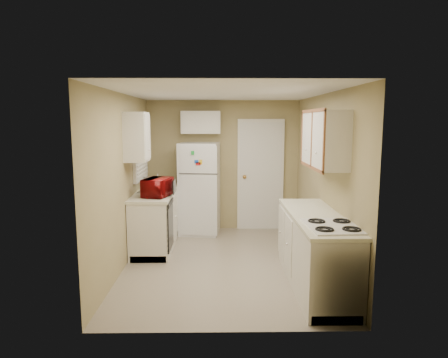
{
  "coord_description": "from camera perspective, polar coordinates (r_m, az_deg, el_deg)",
  "views": [
    {
      "loc": [
        -0.08,
        -5.5,
        2.03
      ],
      "look_at": [
        0.0,
        0.5,
        1.15
      ],
      "focal_mm": 32.0,
      "sensor_mm": 36.0,
      "label": 1
    }
  ],
  "objects": [
    {
      "name": "soap_bottle",
      "position": [
        7.09,
        -9.44,
        -0.14
      ],
      "size": [
        0.1,
        0.1,
        0.21
      ],
      "primitive_type": "imported",
      "rotation": [
        0.0,
        0.0,
        0.03
      ],
      "color": "beige",
      "rests_on": "left_counter"
    },
    {
      "name": "interior_door",
      "position": [
        7.47,
        5.23,
        0.53
      ],
      "size": [
        0.86,
        0.06,
        2.08
      ],
      "primitive_type": "cube",
      "color": "silver",
      "rests_on": "floor"
    },
    {
      "name": "stove",
      "position": [
        4.62,
        15.11,
        -12.48
      ],
      "size": [
        0.58,
        0.7,
        0.82
      ],
      "primitive_type": "cube",
      "rotation": [
        0.0,
        0.0,
        0.05
      ],
      "color": "silver",
      "rests_on": "floor"
    },
    {
      "name": "right_counter",
      "position": [
        5.1,
        12.85,
        -9.92
      ],
      "size": [
        0.6,
        2.0,
        0.9
      ],
      "primitive_type": "cube",
      "color": "silver",
      "rests_on": "floor"
    },
    {
      "name": "dishwasher",
      "position": [
        6.05,
        -7.72,
        -6.49
      ],
      "size": [
        0.03,
        0.58,
        0.72
      ],
      "primitive_type": "cube",
      "color": "black",
      "rests_on": "floor"
    },
    {
      "name": "floor",
      "position": [
        5.87,
        0.07,
        -11.91
      ],
      "size": [
        3.8,
        3.8,
        0.0
      ],
      "primitive_type": "plane",
      "color": "#AB9F8B",
      "rests_on": "ground"
    },
    {
      "name": "wall_left",
      "position": [
        5.72,
        -14.1,
        -0.26
      ],
      "size": [
        3.8,
        3.8,
        0.0
      ],
      "primitive_type": "plane",
      "color": "tan",
      "rests_on": "floor"
    },
    {
      "name": "refrigerator",
      "position": [
        7.21,
        -3.5,
        -1.33
      ],
      "size": [
        0.75,
        0.73,
        1.64
      ],
      "primitive_type": "cube",
      "rotation": [
        0.0,
        0.0,
        -0.12
      ],
      "color": "silver",
      "rests_on": "floor"
    },
    {
      "name": "ceiling",
      "position": [
        5.52,
        0.07,
        12.18
      ],
      "size": [
        3.8,
        3.8,
        0.0
      ],
      "primitive_type": "plane",
      "color": "white",
      "rests_on": "floor"
    },
    {
      "name": "left_counter",
      "position": [
        6.67,
        -9.58,
        -5.48
      ],
      "size": [
        0.6,
        1.8,
        0.9
      ],
      "primitive_type": "cube",
      "color": "silver",
      "rests_on": "floor"
    },
    {
      "name": "wall_back",
      "position": [
        7.45,
        -0.15,
        1.94
      ],
      "size": [
        2.8,
        2.8,
        0.0
      ],
      "primitive_type": "plane",
      "color": "tan",
      "rests_on": "floor"
    },
    {
      "name": "upper_cabinet_right",
      "position": [
        5.18,
        14.18,
        5.55
      ],
      "size": [
        0.3,
        1.2,
        0.7
      ],
      "primitive_type": "cube",
      "color": "silver",
      "rests_on": "wall_right"
    },
    {
      "name": "sink",
      "position": [
        6.73,
        -9.47,
        -1.78
      ],
      "size": [
        0.54,
        0.74,
        0.16
      ],
      "primitive_type": "cube",
      "color": "gray",
      "rests_on": "left_counter"
    },
    {
      "name": "cabinet_over_fridge",
      "position": [
        7.26,
        -3.33,
        8.08
      ],
      "size": [
        0.7,
        0.3,
        0.4
      ],
      "primitive_type": "cube",
      "color": "silver",
      "rests_on": "wall_back"
    },
    {
      "name": "microwave",
      "position": [
        6.07,
        -9.47,
        -1.06
      ],
      "size": [
        0.55,
        0.39,
        0.33
      ],
      "primitive_type": "imported",
      "rotation": [
        0.0,
        0.0,
        1.31
      ],
      "color": "maroon",
      "rests_on": "left_counter"
    },
    {
      "name": "wall_front",
      "position": [
        3.7,
        0.52,
        -4.62
      ],
      "size": [
        2.8,
        2.8,
        0.0
      ],
      "primitive_type": "plane",
      "color": "tan",
      "rests_on": "floor"
    },
    {
      "name": "upper_cabinet_left",
      "position": [
        5.85,
        -12.37,
        5.89
      ],
      "size": [
        0.3,
        0.45,
        0.7
      ],
      "primitive_type": "cube",
      "color": "silver",
      "rests_on": "wall_left"
    },
    {
      "name": "wall_right",
      "position": [
        5.76,
        14.14,
        -0.2
      ],
      "size": [
        3.8,
        3.8,
        0.0
      ],
      "primitive_type": "plane",
      "color": "tan",
      "rests_on": "floor"
    },
    {
      "name": "window_blinds",
      "position": [
        6.69,
        -11.83,
        4.48
      ],
      "size": [
        0.1,
        0.98,
        1.08
      ],
      "primitive_type": "cube",
      "color": "silver",
      "rests_on": "wall_left"
    }
  ]
}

